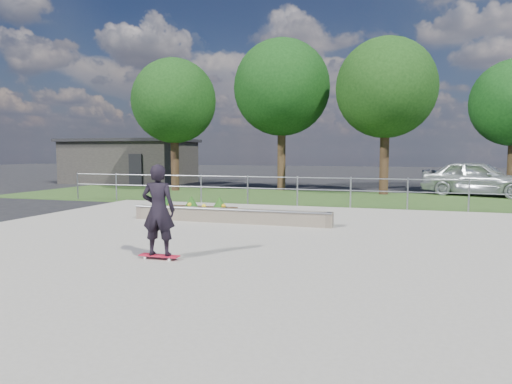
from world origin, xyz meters
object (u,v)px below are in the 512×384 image
Objects in this scene: grind_ledge at (230,215)px; parked_car at (478,178)px; planter_bed at (189,209)px; skateboarder at (158,210)px.

parked_car is (8.39, 11.73, 0.60)m from grind_ledge.
planter_bed is 6.28m from skateboarder.
planter_bed is 1.64× the size of skateboarder.
grind_ledge is 3.28× the size of skateboarder.
skateboarder is (0.32, -4.73, 0.74)m from grind_ledge.
parked_car is (8.06, 16.46, -0.15)m from skateboarder.
skateboarder is 0.36× the size of parked_car.
planter_bed is at bearing 156.16° from parked_car.
planter_bed is 0.59× the size of parked_car.
skateboarder is at bearing -69.65° from planter_bed.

